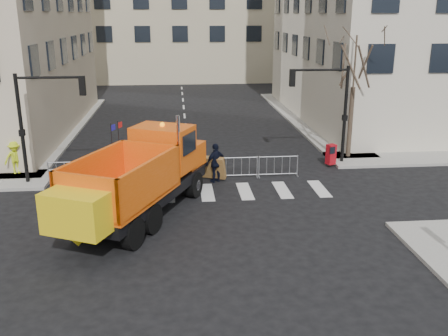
{
  "coord_description": "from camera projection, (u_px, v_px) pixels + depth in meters",
  "views": [
    {
      "loc": [
        -0.6,
        -16.51,
        8.04
      ],
      "look_at": [
        1.21,
        2.5,
        2.11
      ],
      "focal_mm": 40.0,
      "sensor_mm": 36.0,
      "label": 1
    }
  ],
  "objects": [
    {
      "name": "worker",
      "position": [
        15.0,
        158.0,
        25.51
      ],
      "size": [
        1.25,
        1.08,
        1.68
      ],
      "primitive_type": "imported",
      "rotation": [
        0.0,
        0.0,
        0.53
      ],
      "color": "#C4DF1A",
      "rests_on": "sidewalk_back"
    },
    {
      "name": "cop_a",
      "position": [
        168.0,
        164.0,
        24.39
      ],
      "size": [
        0.87,
        0.74,
        2.04
      ],
      "primitive_type": "imported",
      "rotation": [
        0.0,
        0.0,
        3.54
      ],
      "color": "black",
      "rests_on": "ground"
    },
    {
      "name": "sidewalk_back",
      "position": [
        190.0,
        172.0,
        26.19
      ],
      "size": [
        64.0,
        5.0,
        0.15
      ],
      "primitive_type": "cube",
      "color": "gray",
      "rests_on": "ground"
    },
    {
      "name": "cop_c",
      "position": [
        216.0,
        163.0,
        24.61
      ],
      "size": [
        1.24,
        1.02,
        1.98
      ],
      "primitive_type": "imported",
      "rotation": [
        0.0,
        0.0,
        3.7
      ],
      "color": "black",
      "rests_on": "ground"
    },
    {
      "name": "cop_b",
      "position": [
        184.0,
        166.0,
        24.5
      ],
      "size": [
        1.07,
        1.02,
        1.74
      ],
      "primitive_type": "imported",
      "rotation": [
        0.0,
        0.0,
        2.54
      ],
      "color": "black",
      "rests_on": "ground"
    },
    {
      "name": "crowd_barriers",
      "position": [
        176.0,
        169.0,
        25.13
      ],
      "size": [
        12.6,
        0.6,
        1.1
      ],
      "primitive_type": null,
      "color": "#9EA0A5",
      "rests_on": "ground"
    },
    {
      "name": "traffic_light_right",
      "position": [
        345.0,
        116.0,
        27.14
      ],
      "size": [
        0.18,
        0.18,
        5.4
      ],
      "primitive_type": "cylinder",
      "color": "black",
      "rests_on": "ground"
    },
    {
      "name": "traffic_light_left",
      "position": [
        22.0,
        131.0,
        23.74
      ],
      "size": [
        0.18,
        0.18,
        5.4
      ],
      "primitive_type": "cylinder",
      "color": "black",
      "rests_on": "ground"
    },
    {
      "name": "newspaper_box",
      "position": [
        331.0,
        154.0,
        27.18
      ],
      "size": [
        0.57,
        0.54,
        1.1
      ],
      "primitive_type": "cube",
      "rotation": [
        0.0,
        0.0,
        0.39
      ],
      "color": "#A70C16",
      "rests_on": "sidewalk_back"
    },
    {
      "name": "ground",
      "position": [
        197.0,
        245.0,
        18.14
      ],
      "size": [
        120.0,
        120.0,
        0.0
      ],
      "primitive_type": "plane",
      "color": "black",
      "rests_on": "ground"
    },
    {
      "name": "street_tree",
      "position": [
        353.0,
        94.0,
        27.84
      ],
      "size": [
        3.0,
        3.0,
        7.5
      ],
      "primitive_type": null,
      "color": "#382B21",
      "rests_on": "ground"
    },
    {
      "name": "plow_truck",
      "position": [
        138.0,
        176.0,
        19.95
      ],
      "size": [
        6.98,
        10.69,
        4.08
      ],
      "rotation": [
        0.0,
        0.0,
        1.13
      ],
      "color": "black",
      "rests_on": "ground"
    }
  ]
}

